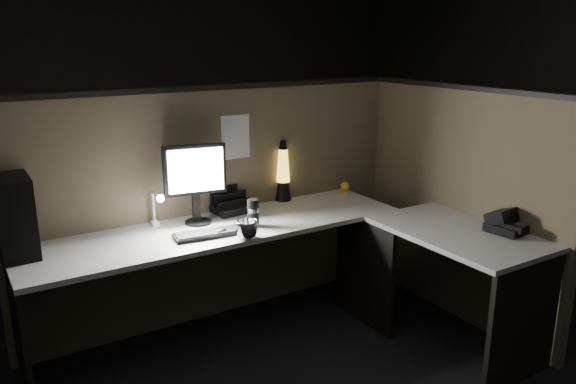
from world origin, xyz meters
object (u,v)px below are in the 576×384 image
monitor (195,176)px  lava_lamp (283,176)px  pc_tower (13,214)px  keyboard (209,234)px  desk_phone (507,222)px

monitor → lava_lamp: 0.72m
pc_tower → monitor: bearing=-2.7°
pc_tower → keyboard: bearing=-17.2°
monitor → desk_phone: 1.84m
monitor → desk_phone: size_ratio=1.85×
desk_phone → keyboard: bearing=143.9°
monitor → lava_lamp: monitor is taller
pc_tower → monitor: (0.99, -0.05, 0.08)m
lava_lamp → monitor: bearing=-168.8°
keyboard → monitor: bearing=89.6°
lava_lamp → desk_phone: 1.45m
keyboard → lava_lamp: size_ratio=0.96×
monitor → desk_phone: (1.47, -1.09, -0.24)m
monitor → desk_phone: monitor is taller
monitor → keyboard: (-0.03, -0.25, -0.28)m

